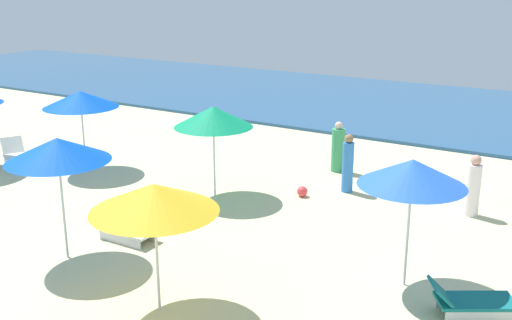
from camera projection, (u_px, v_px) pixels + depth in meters
The scene contains 13 objects.
ocean at pixel (364, 102), 28.57m from camera, with size 60.00×12.54×0.12m, color #275480.
umbrella_0 at pixel (213, 117), 15.87m from camera, with size 2.07×2.07×2.43m.
umbrella_1 at pixel (154, 198), 10.20m from camera, with size 2.19×2.19×2.34m.
umbrella_3 at pixel (81, 99), 18.08m from camera, with size 2.22×2.22×2.41m.
umbrella_4 at pixel (412, 173), 11.06m from camera, with size 1.98×1.98×2.49m.
lounge_chair_4_0 at pixel (470, 302), 10.56m from camera, with size 1.57×1.29×0.63m.
lounge_chair_5_0 at pixel (17, 156), 19.06m from camera, with size 1.67×1.28×0.77m.
umbrella_7 at pixel (58, 150), 12.18m from camera, with size 2.09×2.09×2.58m.
lounge_chair_7_0 at pixel (124, 228), 13.68m from camera, with size 1.47×0.63×0.69m.
beachgoer_2 at pixel (473, 187), 14.90m from camera, with size 0.41×0.41×1.54m.
beachgoer_3 at pixel (348, 164), 16.57m from camera, with size 0.43×0.43×1.61m.
beachgoer_4 at pixel (338, 149), 18.37m from camera, with size 0.50×0.50×1.53m.
beach_ball_0 at pixel (302, 191), 16.36m from camera, with size 0.28×0.28×0.28m, color #F24144.
Camera 1 is at (10.53, -2.87, 5.61)m, focal length 43.13 mm.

